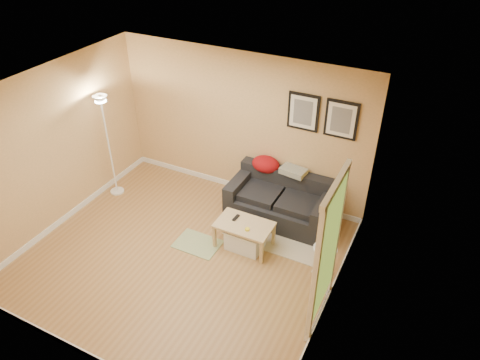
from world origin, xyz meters
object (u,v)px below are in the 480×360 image
at_px(storage_bin, 245,239).
at_px(side_table, 323,262).
at_px(sofa, 280,200).
at_px(coffee_table, 244,235).
at_px(floor_lamp, 110,149).
at_px(book_stack, 326,245).

relative_size(storage_bin, side_table, 1.09).
xyz_separation_m(sofa, side_table, (1.07, -0.97, -0.11)).
bearing_deg(coffee_table, side_table, 0.43).
bearing_deg(sofa, floor_lamp, -167.88).
bearing_deg(side_table, floor_lamp, 175.30).
bearing_deg(floor_lamp, storage_bin, -6.04).
bearing_deg(side_table, coffee_table, 176.99).
xyz_separation_m(sofa, floor_lamp, (-2.95, -0.63, 0.52)).
height_order(storage_bin, book_stack, book_stack).
relative_size(sofa, coffee_table, 1.98).
xyz_separation_m(coffee_table, side_table, (1.29, -0.07, 0.05)).
height_order(sofa, book_stack, sofa).
bearing_deg(side_table, book_stack, 111.70).
bearing_deg(floor_lamp, book_stack, -4.44).
height_order(sofa, side_table, sofa).
height_order(side_table, book_stack, book_stack).
bearing_deg(storage_bin, sofa, 78.37).
bearing_deg(floor_lamp, coffee_table, -5.50).
relative_size(sofa, book_stack, 6.58).
height_order(side_table, floor_lamp, floor_lamp).
height_order(sofa, coffee_table, sofa).
distance_m(coffee_table, side_table, 1.29).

